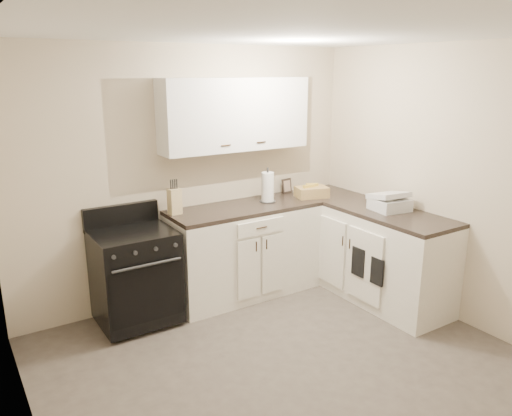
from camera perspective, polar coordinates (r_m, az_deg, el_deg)
floor at (r=4.04m, az=4.97°, el=-18.55°), size 3.60×3.60×0.00m
ceiling at (r=3.36m, az=6.01°, el=19.57°), size 3.60×3.60×0.00m
wall_back at (r=4.99m, az=-7.39°, el=3.71°), size 3.60×0.00×3.60m
wall_right at (r=4.79m, az=22.68°, el=2.14°), size 0.00×3.60×3.60m
wall_left at (r=2.83m, az=-24.94°, el=-6.86°), size 0.00×3.60×3.60m
base_cabinets_back at (r=5.15m, az=-1.35°, el=-5.06°), size 1.55×0.60×0.90m
base_cabinets_right at (r=5.31m, az=12.39°, el=-4.81°), size 0.60×1.90×0.90m
countertop_back at (r=5.01m, az=-1.38°, el=-0.01°), size 1.55×0.60×0.04m
countertop_right at (r=5.17m, az=12.69°, el=0.09°), size 0.60×1.90×0.04m
upper_cabinets at (r=4.97m, az=-2.37°, el=10.65°), size 1.55×0.30×0.70m
stove at (r=4.67m, az=-13.59°, el=-7.59°), size 0.70×0.60×0.84m
knife_block at (r=4.77m, az=-9.29°, el=0.75°), size 0.12×0.11×0.24m
paper_towel at (r=5.14m, az=1.34°, el=2.40°), size 0.17×0.17×0.31m
picture_frame at (r=5.54m, az=3.53°, el=2.55°), size 0.13×0.06×0.16m
wicker_basket at (r=5.39m, az=6.37°, el=1.83°), size 0.38×0.30×0.11m
countertop_grill at (r=5.02m, az=15.03°, el=0.42°), size 0.36×0.34×0.12m
glass_jar at (r=4.94m, az=14.81°, el=0.47°), size 0.10×0.10×0.16m
oven_mitt_near at (r=4.78m, az=13.67°, el=-7.08°), size 0.02×0.15×0.26m
oven_mitt_far at (r=4.93m, az=11.62°, el=-6.06°), size 0.02×0.16×0.28m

